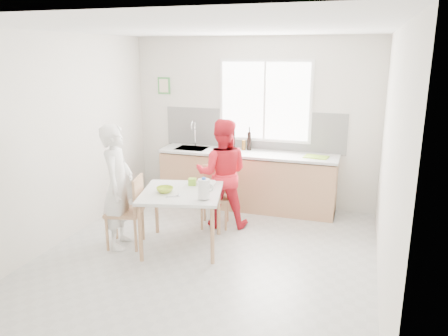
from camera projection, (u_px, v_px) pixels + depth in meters
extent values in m
plane|color=#B7B7B2|center=(206.00, 259.00, 5.35)|extent=(4.50, 4.50, 0.00)
plane|color=silver|center=(253.00, 122.00, 7.07)|extent=(4.00, 0.00, 4.00)
plane|color=silver|center=(88.00, 222.00, 2.94)|extent=(4.00, 0.00, 4.00)
plane|color=silver|center=(58.00, 141.00, 5.60)|extent=(0.00, 4.50, 4.50)
plane|color=silver|center=(389.00, 165.00, 4.41)|extent=(0.00, 4.50, 4.50)
plane|color=white|center=(203.00, 28.00, 4.66)|extent=(4.50, 4.50, 0.00)
cube|color=white|center=(265.00, 101.00, 6.91)|extent=(1.50, 0.03, 1.30)
cube|color=white|center=(265.00, 101.00, 6.89)|extent=(1.40, 0.02, 1.20)
cube|color=white|center=(265.00, 101.00, 6.89)|extent=(0.03, 0.03, 1.20)
cube|color=white|center=(252.00, 130.00, 7.10)|extent=(3.00, 0.02, 0.65)
cube|color=#429244|center=(164.00, 86.00, 7.38)|extent=(0.22, 0.02, 0.28)
cube|color=beige|center=(164.00, 86.00, 7.37)|extent=(0.16, 0.01, 0.22)
cube|color=tan|center=(247.00, 182.00, 7.03)|extent=(2.80, 0.60, 0.86)
cube|color=#3F3326|center=(247.00, 204.00, 7.13)|extent=(2.80, 0.54, 0.10)
cube|color=silver|center=(247.00, 153.00, 6.91)|extent=(2.84, 0.64, 0.04)
cube|color=#A5A5AA|center=(192.00, 149.00, 7.19)|extent=(0.50, 0.40, 0.03)
cylinder|color=silver|center=(195.00, 136.00, 7.29)|extent=(0.02, 0.02, 0.36)
torus|color=silver|center=(193.00, 126.00, 7.18)|extent=(0.02, 0.18, 0.18)
cube|color=silver|center=(181.00, 193.00, 5.49)|extent=(1.19, 1.19, 0.04)
cylinder|color=tan|center=(140.00, 234.00, 5.21)|extent=(0.05, 0.05, 0.70)
cylinder|color=tan|center=(157.00, 209.00, 6.04)|extent=(0.05, 0.05, 0.70)
cylinder|color=tan|center=(212.00, 236.00, 5.15)|extent=(0.05, 0.05, 0.70)
cylinder|color=tan|center=(219.00, 211.00, 5.98)|extent=(0.05, 0.05, 0.70)
cube|color=tan|center=(124.00, 212.00, 5.62)|extent=(0.52, 0.52, 0.04)
cube|color=tan|center=(138.00, 194.00, 5.54)|extent=(0.13, 0.40, 0.45)
cylinder|color=tan|center=(116.00, 223.00, 5.87)|extent=(0.04, 0.04, 0.44)
cylinder|color=tan|center=(107.00, 235.00, 5.52)|extent=(0.04, 0.04, 0.44)
cylinder|color=tan|center=(143.00, 224.00, 5.85)|extent=(0.04, 0.04, 0.44)
cylinder|color=tan|center=(136.00, 235.00, 5.49)|extent=(0.04, 0.04, 0.44)
cube|color=tan|center=(215.00, 198.00, 6.27)|extent=(0.48, 0.48, 0.04)
cube|color=tan|center=(216.00, 179.00, 6.39)|extent=(0.38, 0.12, 0.42)
cylinder|color=tan|center=(202.00, 216.00, 6.18)|extent=(0.03, 0.03, 0.41)
cylinder|color=tan|center=(226.00, 217.00, 6.15)|extent=(0.03, 0.03, 0.41)
cylinder|color=tan|center=(205.00, 208.00, 6.51)|extent=(0.03, 0.03, 0.41)
cylinder|color=tan|center=(227.00, 208.00, 6.48)|extent=(0.03, 0.03, 0.41)
imported|color=white|center=(118.00, 187.00, 5.54)|extent=(0.51, 0.66, 1.60)
imported|color=red|center=(222.00, 174.00, 6.20)|extent=(0.88, 0.75, 1.56)
imported|color=#A4C42D|center=(165.00, 190.00, 5.45)|extent=(0.26, 0.26, 0.07)
imported|color=white|center=(207.00, 184.00, 5.70)|extent=(0.27, 0.27, 0.06)
cylinder|color=white|center=(204.00, 189.00, 5.16)|extent=(0.14, 0.14, 0.23)
cylinder|color=blue|center=(204.00, 179.00, 5.13)|extent=(0.05, 0.05, 0.03)
torus|color=white|center=(210.00, 188.00, 5.14)|extent=(0.11, 0.05, 0.11)
cube|color=#81BB2B|center=(192.00, 182.00, 5.74)|extent=(0.12, 0.12, 0.09)
cylinder|color=#A5A5AA|center=(172.00, 196.00, 5.28)|extent=(0.14, 0.10, 0.01)
cube|color=#8CBE2C|center=(316.00, 157.00, 6.56)|extent=(0.39, 0.30, 0.01)
cylinder|color=black|center=(233.00, 141.00, 6.96)|extent=(0.07, 0.07, 0.32)
cylinder|color=black|center=(249.00, 141.00, 7.01)|extent=(0.07, 0.07, 0.30)
cylinder|color=brown|center=(244.00, 145.00, 7.04)|extent=(0.06, 0.06, 0.16)
imported|color=#999999|center=(223.00, 142.00, 7.18)|extent=(0.11, 0.11, 0.20)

